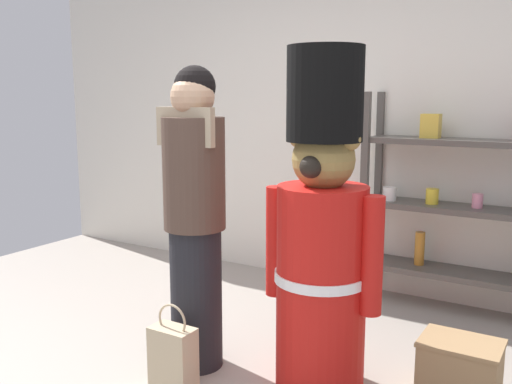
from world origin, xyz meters
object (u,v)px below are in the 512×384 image
Objects in this scene: shopping_bag at (173,357)px; teddy_bear_guard at (322,240)px; person_shopper at (195,213)px; merchandise_shelf at (477,205)px; display_crate at (460,369)px.

teddy_bear_guard is at bearing 33.96° from shopping_bag.
person_shopper reaches higher than shopping_bag.
display_crate is (0.16, -1.16, -0.62)m from merchandise_shelf.
teddy_bear_guard reaches higher than display_crate.
teddy_bear_guard is at bearing -158.41° from display_crate.
shopping_bag is at bearing -78.34° from person_shopper.
teddy_bear_guard reaches higher than merchandise_shelf.
display_crate is at bearing 28.03° from shopping_bag.
merchandise_shelf is at bearing 53.34° from person_shopper.
person_shopper is at bearing 101.66° from shopping_bag.
teddy_bear_guard is 1.05× the size of person_shopper.
teddy_bear_guard is 0.94m from display_crate.
merchandise_shelf is at bearing 58.96° from shopping_bag.
person_shopper is at bearing -126.66° from merchandise_shelf.
shopping_bag is (0.06, -0.28, -0.70)m from person_shopper.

